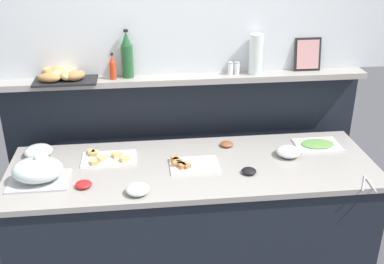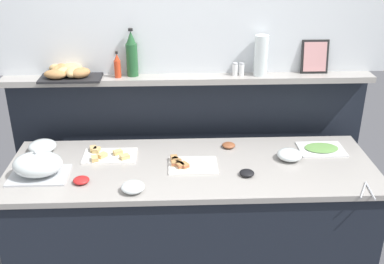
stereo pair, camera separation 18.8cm
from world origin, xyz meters
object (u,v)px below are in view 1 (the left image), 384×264
object	(u,v)px
condiment_bowl_cream	(227,144)
hot_sauce_bottle	(113,68)
glass_bowl_large	(288,152)
glass_bowl_medium	(39,152)
sandwich_platter_side	(190,165)
salt_shaker	(230,68)
bread_basket	(62,74)
wine_bottle_green	(127,56)
water_carafe	(256,54)
cold_cuts_platter	(317,145)
framed_picture	(308,54)
sandwich_platter_rear	(107,158)
glass_bowl_small	(138,190)
serving_tongs	(367,183)
serving_cloche	(38,171)
condiment_bowl_red	(84,184)
pepper_shaker	(237,68)
condiment_bowl_teal	(249,171)

from	to	relation	value
condiment_bowl_cream	hot_sauce_bottle	world-z (taller)	hot_sauce_bottle
glass_bowl_large	glass_bowl_medium	world-z (taller)	glass_bowl_medium
sandwich_platter_side	condiment_bowl_cream	size ratio (longest dim) A/B	3.42
salt_shaker	bread_basket	bearing A→B (deg)	179.19
glass_bowl_medium	sandwich_platter_side	bearing A→B (deg)	-14.33
glass_bowl_medium	bread_basket	distance (m)	0.52
wine_bottle_green	water_carafe	world-z (taller)	wine_bottle_green
cold_cuts_platter	framed_picture	world-z (taller)	framed_picture
sandwich_platter_rear	sandwich_platter_side	bearing A→B (deg)	-15.88
glass_bowl_large	glass_bowl_small	size ratio (longest dim) A/B	1.19
condiment_bowl_cream	bread_basket	size ratio (longest dim) A/B	0.22
serving_tongs	bread_basket	distance (m)	2.00
glass_bowl_medium	framed_picture	distance (m)	1.90
sandwich_platter_rear	condiment_bowl_cream	xyz separation A→B (m)	(0.78, 0.10, 0.00)
hot_sauce_bottle	bread_basket	size ratio (longest dim) A/B	0.44
sandwich_platter_rear	condiment_bowl_cream	distance (m)	0.78
cold_cuts_platter	serving_cloche	world-z (taller)	serving_cloche
cold_cuts_platter	condiment_bowl_red	world-z (taller)	condiment_bowl_red
glass_bowl_medium	serving_tongs	bearing A→B (deg)	-16.31
salt_shaker	pepper_shaker	world-z (taller)	same
glass_bowl_small	condiment_bowl_cream	distance (m)	0.78
glass_bowl_large	glass_bowl_medium	distance (m)	1.59
framed_picture	hot_sauce_bottle	bearing A→B (deg)	-177.93
condiment_bowl_cream	water_carafe	world-z (taller)	water_carafe
serving_cloche	sandwich_platter_side	bearing A→B (deg)	5.58
glass_bowl_large	condiment_bowl_teal	size ratio (longest dim) A/B	1.79
hot_sauce_bottle	condiment_bowl_cream	bearing A→B (deg)	-17.87
serving_cloche	bread_basket	xyz separation A→B (m)	(0.10, 0.59, 0.38)
glass_bowl_medium	water_carafe	size ratio (longest dim) A/B	0.66
salt_shaker	glass_bowl_small	bearing A→B (deg)	-130.50
serving_cloche	serving_tongs	xyz separation A→B (m)	(1.86, -0.24, -0.07)
glass_bowl_large	condiment_bowl_cream	size ratio (longest dim) A/B	1.81
serving_tongs	wine_bottle_green	distance (m)	1.67
framed_picture	water_carafe	world-z (taller)	water_carafe
serving_cloche	glass_bowl_small	size ratio (longest dim) A/B	2.56
serving_tongs	glass_bowl_medium	bearing A→B (deg)	163.69
glass_bowl_medium	wine_bottle_green	xyz separation A→B (m)	(0.58, 0.27, 0.53)
salt_shaker	water_carafe	world-z (taller)	water_carafe
condiment_bowl_cream	cold_cuts_platter	bearing A→B (deg)	-6.05
serving_cloche	salt_shaker	xyz separation A→B (m)	(1.21, 0.57, 0.39)
sandwich_platter_side	condiment_bowl_teal	world-z (taller)	sandwich_platter_side
glass_bowl_medium	salt_shaker	bearing A→B (deg)	10.95
serving_tongs	bread_basket	xyz separation A→B (m)	(-1.76, 0.82, 0.45)
sandwich_platter_rear	condiment_bowl_cream	bearing A→B (deg)	7.27
glass_bowl_large	sandwich_platter_side	bearing A→B (deg)	-174.39
glass_bowl_large	serving_tongs	xyz separation A→B (m)	(0.35, -0.39, -0.02)
glass_bowl_large	framed_picture	world-z (taller)	framed_picture
glass_bowl_small	framed_picture	bearing A→B (deg)	33.81
cold_cuts_platter	condiment_bowl_teal	distance (m)	0.62
pepper_shaker	condiment_bowl_cream	bearing A→B (deg)	-112.32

